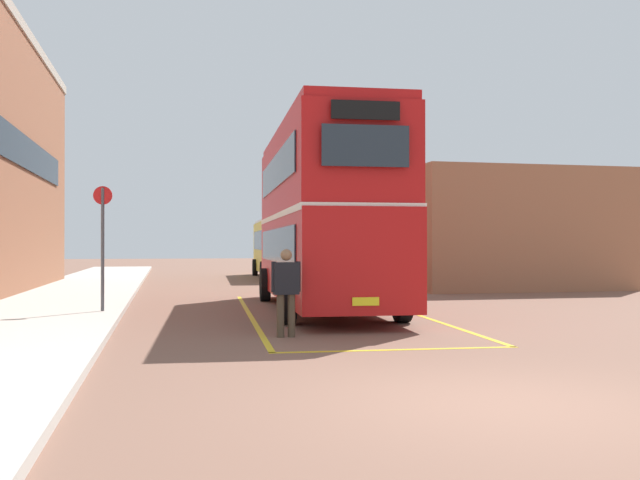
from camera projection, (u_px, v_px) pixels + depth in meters
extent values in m
plane|color=brown|center=(282.00, 300.00, 21.59)|extent=(135.60, 135.60, 0.00)
cube|color=#B2ADA3|center=(70.00, 296.00, 22.53)|extent=(4.00, 57.60, 0.14)
cube|color=#19232D|center=(22.00, 150.00, 22.90)|extent=(0.06, 15.21, 1.10)
cube|color=#9E6647|center=(447.00, 232.00, 33.54)|extent=(8.26, 17.14, 4.61)
cube|color=#19232D|center=(363.00, 227.00, 32.65)|extent=(0.06, 13.02, 1.10)
cylinder|color=black|center=(265.00, 285.00, 21.27)|extent=(0.34, 1.01, 1.00)
cylinder|color=black|center=(347.00, 284.00, 21.67)|extent=(0.34, 1.01, 1.00)
cylinder|color=black|center=(288.00, 301.00, 15.08)|extent=(0.34, 1.01, 1.00)
cylinder|color=black|center=(402.00, 300.00, 15.48)|extent=(0.34, 1.01, 1.00)
cube|color=#B71414|center=(323.00, 257.00, 18.38)|extent=(3.03, 10.24, 2.10)
cube|color=#B71414|center=(323.00, 177.00, 18.39)|extent=(3.02, 10.04, 2.10)
cube|color=#B71414|center=(323.00, 133.00, 18.40)|extent=(2.91, 9.93, 0.20)
cube|color=white|center=(323.00, 217.00, 18.39)|extent=(3.05, 10.14, 0.14)
cube|color=#232D38|center=(276.00, 245.00, 18.19)|extent=(0.51, 8.28, 0.84)
cube|color=#232D38|center=(276.00, 172.00, 18.20)|extent=(0.51, 8.28, 0.84)
cube|color=#232D38|center=(369.00, 245.00, 18.58)|extent=(0.51, 8.28, 0.84)
cube|color=#232D38|center=(369.00, 173.00, 18.59)|extent=(0.51, 8.28, 0.84)
cube|color=#232D38|center=(366.00, 146.00, 13.38)|extent=(1.71, 0.14, 0.80)
cube|color=black|center=(366.00, 110.00, 13.39)|extent=(1.34, 0.12, 0.36)
cube|color=#232D38|center=(298.00, 242.00, 23.39)|extent=(1.95, 0.15, 1.00)
cube|color=yellow|center=(366.00, 301.00, 13.36)|extent=(0.52, 0.06, 0.16)
cylinder|color=black|center=(255.00, 267.00, 39.00)|extent=(0.31, 0.93, 0.92)
cylinder|color=black|center=(298.00, 267.00, 39.38)|extent=(0.31, 0.93, 0.92)
cylinder|color=black|center=(263.00, 271.00, 33.28)|extent=(0.31, 0.93, 0.92)
cylinder|color=black|center=(314.00, 271.00, 33.66)|extent=(0.31, 0.93, 0.92)
cube|color=gold|center=(282.00, 247.00, 36.34)|extent=(2.91, 9.77, 2.60)
cube|color=silver|center=(282.00, 221.00, 36.35)|extent=(2.75, 9.38, 0.12)
cube|color=#232D38|center=(259.00, 240.00, 36.15)|extent=(0.49, 7.71, 0.96)
cube|color=#232D38|center=(305.00, 240.00, 36.53)|extent=(0.49, 7.71, 0.96)
cube|color=#232D38|center=(274.00, 242.00, 41.12)|extent=(1.88, 0.15, 1.10)
cylinder|color=#473828|center=(291.00, 316.00, 13.01)|extent=(0.14, 0.14, 0.79)
cylinder|color=#473828|center=(280.00, 316.00, 12.96)|extent=(0.14, 0.14, 0.79)
cube|color=black|center=(286.00, 278.00, 12.99)|extent=(0.47, 0.23, 0.59)
cylinder|color=black|center=(298.00, 277.00, 13.04)|extent=(0.09, 0.09, 0.56)
cylinder|color=black|center=(274.00, 277.00, 12.93)|extent=(0.09, 0.09, 0.56)
sphere|color=#8C6647|center=(286.00, 255.00, 12.97)|extent=(0.21, 0.21, 0.21)
cylinder|color=#4C4C51|center=(103.00, 249.00, 16.65)|extent=(0.08, 0.08, 2.92)
cylinder|color=red|center=(103.00, 195.00, 16.66)|extent=(0.44, 0.06, 0.44)
cube|color=gold|center=(250.00, 315.00, 17.06)|extent=(0.83, 12.10, 0.01)
cube|color=gold|center=(411.00, 312.00, 17.70)|extent=(0.83, 12.10, 0.01)
cube|color=gold|center=(396.00, 350.00, 11.40)|extent=(4.16, 0.36, 0.01)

